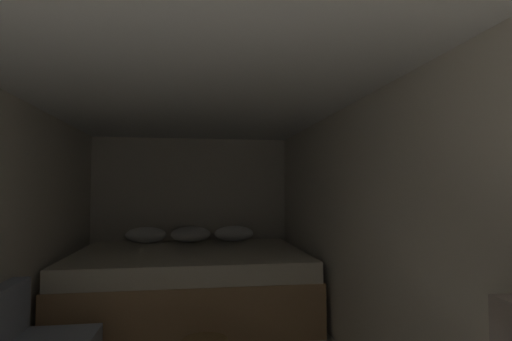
{
  "coord_description": "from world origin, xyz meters",
  "views": [
    {
      "loc": [
        0.03,
        -0.4,
        1.31
      ],
      "look_at": [
        0.49,
        2.56,
        1.46
      ],
      "focal_mm": 27.97,
      "sensor_mm": 36.0,
      "label": 1
    }
  ],
  "objects": [
    {
      "name": "wall_back",
      "position": [
        0.0,
        4.92,
        1.0
      ],
      "size": [
        2.61,
        0.05,
        1.99
      ],
      "primitive_type": "cube",
      "color": "beige",
      "rests_on": "ground"
    },
    {
      "name": "wall_right",
      "position": [
        1.28,
        2.16,
        1.0
      ],
      "size": [
        0.05,
        5.48,
        1.99
      ],
      "primitive_type": "cube",
      "color": "beige",
      "rests_on": "ground"
    },
    {
      "name": "ceiling_slab",
      "position": [
        0.0,
        2.16,
        2.02
      ],
      "size": [
        2.61,
        5.48,
        0.05
      ],
      "primitive_type": "cube",
      "color": "white",
      "rests_on": "wall_left"
    },
    {
      "name": "bed",
      "position": [
        0.0,
        3.96,
        0.35
      ],
      "size": [
        2.39,
        1.83,
        0.86
      ],
      "color": "tan",
      "rests_on": "ground"
    }
  ]
}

